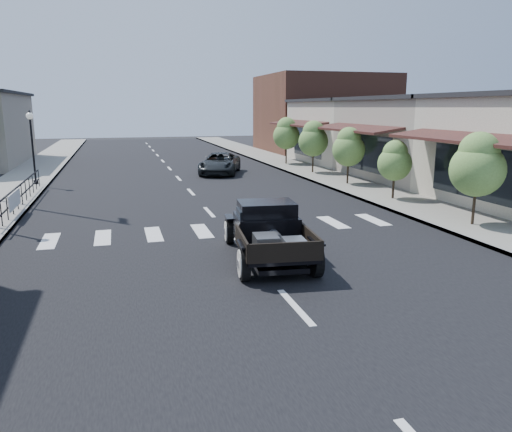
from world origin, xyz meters
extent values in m
plane|color=black|center=(0.00, 0.00, 0.00)|extent=(120.00, 120.00, 0.00)
cube|color=black|center=(0.00, 15.00, 0.01)|extent=(14.00, 80.00, 0.02)
cube|color=gray|center=(-8.50, 15.00, 0.07)|extent=(3.00, 80.00, 0.15)
cube|color=gray|center=(8.50, 15.00, 0.07)|extent=(3.00, 80.00, 0.15)
cube|color=gray|center=(15.00, 13.00, 2.25)|extent=(10.00, 9.00, 4.50)
cube|color=#B7AF9B|center=(15.00, 22.00, 2.25)|extent=(10.00, 9.00, 4.50)
cube|color=brown|center=(15.50, 32.00, 3.50)|extent=(11.00, 10.00, 7.00)
imported|color=black|center=(2.77, 18.38, 0.66)|extent=(3.65, 5.18, 1.31)
camera|label=1|loc=(-3.43, -12.20, 4.10)|focal=35.00mm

